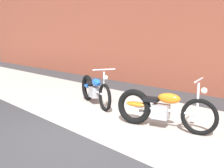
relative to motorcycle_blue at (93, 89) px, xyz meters
name	(u,v)px	position (x,y,z in m)	size (l,w,h in m)	color
ground_plane	(86,137)	(1.91, -1.67, -0.40)	(80.00, 80.00, 0.00)	#38383A
sidewalk_slab	(150,118)	(1.91, 0.08, -0.40)	(36.00, 3.50, 0.01)	#B2ADA3
motorcycle_blue	(93,89)	(0.00, 0.00, 0.00)	(1.94, 0.84, 1.03)	black
motorcycle_orange	(157,108)	(2.41, -0.32, 0.00)	(1.94, 0.84, 1.03)	black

